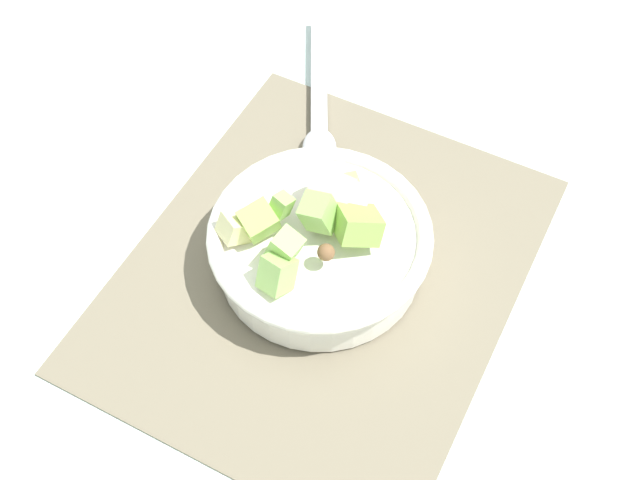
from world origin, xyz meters
TOP-DOWN VIEW (x-y plane):
  - ground_plane at (0.00, 0.00)m, footprint 2.40×2.40m
  - placemat at (0.00, 0.00)m, footprint 0.43×0.35m
  - salad_bowl at (0.00, 0.01)m, footprint 0.21×0.21m
  - serving_spoon at (0.17, 0.10)m, footprint 0.22×0.13m

SIDE VIEW (x-z plane):
  - ground_plane at x=0.00m, z-range 0.00..0.00m
  - placemat at x=0.00m, z-range 0.00..0.01m
  - serving_spoon at x=0.17m, z-range 0.00..0.02m
  - salad_bowl at x=0.00m, z-range -0.01..0.09m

